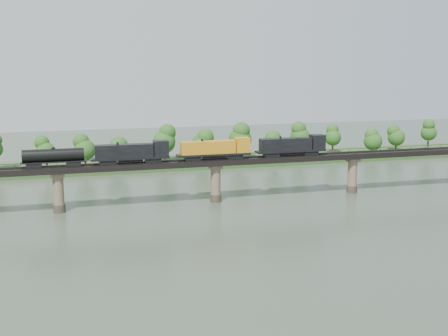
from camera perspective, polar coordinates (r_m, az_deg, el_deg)
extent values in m
plane|color=#334133|center=(121.97, 2.70, -6.79)|extent=(400.00, 400.00, 0.00)
cube|color=#27481C|center=(202.04, -4.75, 0.53)|extent=(300.00, 24.00, 1.60)
cylinder|color=#473A2D|center=(145.06, -16.37, -3.94)|extent=(3.00, 3.00, 2.00)
cylinder|color=#816854|center=(144.01, -16.47, -2.21)|extent=(2.60, 2.60, 9.00)
cube|color=#816854|center=(143.19, -16.56, -0.65)|extent=(3.20, 3.20, 1.00)
cylinder|color=#473A2D|center=(149.44, -0.85, -3.06)|extent=(3.00, 3.00, 2.00)
cylinder|color=#816854|center=(148.42, -0.86, -1.37)|extent=(2.60, 2.60, 9.00)
cube|color=#816854|center=(147.62, -0.86, 0.15)|extent=(3.20, 3.20, 1.00)
cylinder|color=#473A2D|center=(163.77, 12.84, -2.09)|extent=(3.00, 3.00, 2.00)
cylinder|color=#816854|center=(162.84, 12.91, -0.55)|extent=(2.60, 2.60, 9.00)
cube|color=#816854|center=(162.11, 12.97, 0.84)|extent=(3.20, 3.20, 1.00)
cube|color=black|center=(147.39, -0.86, 0.62)|extent=(220.00, 5.00, 1.50)
cube|color=black|center=(146.53, -0.79, 0.89)|extent=(220.00, 0.12, 0.16)
cube|color=black|center=(147.96, -0.93, 0.99)|extent=(220.00, 0.12, 0.16)
cube|color=black|center=(144.85, -0.63, 1.02)|extent=(220.00, 0.10, 0.10)
cube|color=black|center=(149.43, -1.09, 1.33)|extent=(220.00, 0.10, 0.10)
cube|color=black|center=(144.91, -0.63, 0.89)|extent=(0.08, 0.08, 0.70)
cube|color=black|center=(149.49, -1.09, 1.20)|extent=(0.08, 0.08, 0.70)
cylinder|color=#382619|center=(189.97, -17.55, 0.17)|extent=(0.70, 0.70, 3.51)
sphere|color=#1C4A15|center=(189.19, -17.63, 1.57)|extent=(6.31, 6.31, 6.31)
sphere|color=#1C4A15|center=(188.77, -17.68, 2.44)|extent=(4.73, 4.73, 4.73)
cylinder|color=#382619|center=(192.32, -13.90, 0.47)|extent=(0.70, 0.70, 3.34)
sphere|color=#1C4A15|center=(191.59, -13.96, 1.78)|extent=(7.18, 7.18, 7.18)
sphere|color=#1C4A15|center=(191.18, -14.00, 2.60)|extent=(5.39, 5.39, 5.39)
cylinder|color=#382619|center=(190.21, -10.79, 0.40)|extent=(0.70, 0.70, 2.83)
sphere|color=#1C4A15|center=(189.57, -10.83, 1.52)|extent=(8.26, 8.26, 8.26)
sphere|color=#1C4A15|center=(189.21, -10.86, 2.22)|extent=(6.19, 6.19, 6.19)
cylinder|color=#382619|center=(198.46, -6.07, 1.13)|extent=(0.70, 0.70, 3.96)
sphere|color=#1C4A15|center=(197.64, -6.10, 2.64)|extent=(8.07, 8.07, 8.07)
sphere|color=#1C4A15|center=(197.19, -6.12, 3.59)|extent=(6.05, 6.05, 6.05)
cylinder|color=#382619|center=(199.62, -2.15, 1.14)|extent=(0.70, 0.70, 3.27)
sphere|color=#1C4A15|center=(198.92, -2.16, 2.38)|extent=(8.03, 8.03, 8.03)
sphere|color=#1C4A15|center=(198.54, -2.16, 3.16)|extent=(6.02, 6.02, 6.02)
cylinder|color=#382619|center=(204.29, 1.64, 1.46)|extent=(0.70, 0.70, 3.92)
sphere|color=#1C4A15|center=(203.50, 1.65, 2.92)|extent=(8.29, 8.29, 8.29)
sphere|color=#1C4A15|center=(203.07, 1.65, 3.83)|extent=(6.21, 6.21, 6.21)
cylinder|color=#382619|center=(201.33, 5.19, 1.15)|extent=(0.70, 0.70, 3.02)
sphere|color=#1C4A15|center=(200.69, 5.21, 2.29)|extent=(7.74, 7.74, 7.74)
sphere|color=#1C4A15|center=(200.33, 5.23, 3.00)|extent=(5.80, 5.80, 5.80)
cylinder|color=#382619|center=(214.07, 7.71, 1.79)|extent=(0.70, 0.70, 3.80)
sphere|color=#1C4A15|center=(213.33, 7.74, 3.13)|extent=(7.47, 7.47, 7.47)
sphere|color=#1C4A15|center=(212.93, 7.76, 3.97)|extent=(5.60, 5.60, 5.60)
cylinder|color=#382619|center=(219.96, 10.97, 1.88)|extent=(0.70, 0.70, 3.38)
sphere|color=#1C4A15|center=(219.31, 11.01, 3.04)|extent=(6.23, 6.23, 6.23)
sphere|color=#1C4A15|center=(218.96, 11.03, 3.77)|extent=(4.67, 4.67, 4.67)
cylinder|color=#382619|center=(221.41, 14.85, 1.69)|extent=(0.70, 0.70, 2.77)
sphere|color=#1C4A15|center=(220.87, 14.90, 2.63)|extent=(7.04, 7.04, 7.04)
sphere|color=#1C4A15|center=(220.57, 14.93, 3.23)|extent=(5.28, 5.28, 5.28)
cylinder|color=#382619|center=(232.61, 17.05, 2.02)|extent=(0.70, 0.70, 2.94)
sphere|color=#1C4A15|center=(232.07, 17.11, 2.98)|extent=(6.73, 6.73, 6.73)
sphere|color=#1C4A15|center=(231.77, 17.14, 3.58)|extent=(5.05, 5.05, 5.05)
cylinder|color=#382619|center=(236.40, 19.99, 2.10)|extent=(0.70, 0.70, 3.94)
sphere|color=#1C4A15|center=(235.72, 20.08, 3.36)|extent=(6.17, 6.17, 6.17)
sphere|color=#1C4A15|center=(235.34, 20.13, 4.16)|extent=(4.62, 4.62, 4.62)
cube|color=black|center=(155.92, 8.73, 1.56)|extent=(4.12, 2.47, 1.13)
cube|color=black|center=(151.70, 4.81, 1.39)|extent=(4.12, 2.47, 1.13)
cube|color=black|center=(153.61, 6.80, 1.74)|extent=(19.59, 3.09, 0.52)
cube|color=black|center=(152.75, 6.28, 2.42)|extent=(14.43, 2.78, 3.30)
cube|color=black|center=(156.33, 9.45, 2.65)|extent=(3.71, 3.09, 3.92)
cylinder|color=black|center=(153.70, 6.80, 1.53)|extent=(6.18, 1.44, 1.44)
cube|color=black|center=(148.52, 1.07, 1.22)|extent=(4.12, 2.47, 1.13)
cube|color=black|center=(145.77, -3.21, 1.02)|extent=(4.12, 2.47, 1.13)
cube|color=black|center=(146.92, -1.05, 1.40)|extent=(19.59, 3.09, 0.52)
cube|color=orange|center=(146.25, -1.64, 2.11)|extent=(14.43, 2.78, 3.30)
cube|color=orange|center=(148.64, 1.84, 2.37)|extent=(3.71, 3.09, 3.92)
cylinder|color=black|center=(147.01, -1.05, 1.18)|extent=(6.18, 1.44, 1.44)
cube|color=black|center=(144.01, -7.22, 0.83)|extent=(4.12, 2.47, 1.13)
cube|color=black|center=(142.90, -11.73, 0.61)|extent=(4.12, 2.47, 1.13)
cube|color=black|center=(143.22, -9.48, 1.00)|extent=(19.59, 3.09, 0.52)
cube|color=black|center=(142.77, -10.12, 1.72)|extent=(14.43, 2.78, 3.30)
cube|color=black|center=(143.82, -6.44, 2.02)|extent=(3.71, 3.09, 3.92)
cylinder|color=black|center=(143.32, -9.47, 0.78)|extent=(6.18, 1.44, 1.44)
cube|color=black|center=(142.66, -15.03, 0.44)|extent=(3.61, 2.27, 1.13)
cube|color=black|center=(142.96, -18.75, 0.25)|extent=(3.61, 2.27, 1.13)
cube|color=black|center=(142.62, -16.91, 0.61)|extent=(15.46, 2.47, 0.31)
cylinder|color=black|center=(142.35, -16.94, 1.27)|extent=(14.43, 3.09, 3.09)
cylinder|color=black|center=(142.10, -16.98, 1.92)|extent=(0.72, 0.72, 0.52)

